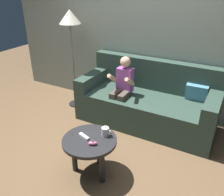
# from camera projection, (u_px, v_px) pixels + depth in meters

# --- Properties ---
(ground_plane) EXTENTS (9.99, 9.99, 0.00)m
(ground_plane) POSITION_uv_depth(u_px,v_px,m) (93.00, 166.00, 2.77)
(ground_plane) COLOR brown
(wall_back) EXTENTS (5.00, 0.05, 2.50)m
(wall_back) POSITION_uv_depth(u_px,v_px,m) (150.00, 31.00, 3.47)
(wall_back) COLOR gray
(wall_back) RESTS_ON ground
(couch) EXTENTS (1.95, 0.80, 0.89)m
(couch) POSITION_uv_depth(u_px,v_px,m) (147.00, 103.00, 3.50)
(couch) COLOR #2D4238
(couch) RESTS_ON ground
(person_seated_on_couch) EXTENTS (0.32, 0.39, 0.98)m
(person_seated_on_couch) POSITION_uv_depth(u_px,v_px,m) (122.00, 87.00, 3.39)
(person_seated_on_couch) COLOR #4C4238
(person_seated_on_couch) RESTS_ON ground
(coffee_table) EXTENTS (0.57, 0.57, 0.45)m
(coffee_table) POSITION_uv_depth(u_px,v_px,m) (90.00, 145.00, 2.52)
(coffee_table) COLOR #232326
(coffee_table) RESTS_ON ground
(game_remote_white_near_edge) EXTENTS (0.14, 0.08, 0.03)m
(game_remote_white_near_edge) POSITION_uv_depth(u_px,v_px,m) (84.00, 136.00, 2.51)
(game_remote_white_near_edge) COLOR white
(game_remote_white_near_edge) RESTS_ON coffee_table
(nunchuk_pink) EXTENTS (0.10, 0.08, 0.05)m
(nunchuk_pink) POSITION_uv_depth(u_px,v_px,m) (93.00, 143.00, 2.39)
(nunchuk_pink) COLOR pink
(nunchuk_pink) RESTS_ON coffee_table
(coffee_mug) EXTENTS (0.12, 0.08, 0.10)m
(coffee_mug) POSITION_uv_depth(u_px,v_px,m) (105.00, 132.00, 2.52)
(coffee_mug) COLOR silver
(coffee_mug) RESTS_ON coffee_table
(floor_lamp) EXTENTS (0.32, 0.32, 1.54)m
(floor_lamp) POSITION_uv_depth(u_px,v_px,m) (70.00, 24.00, 3.54)
(floor_lamp) COLOR black
(floor_lamp) RESTS_ON ground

